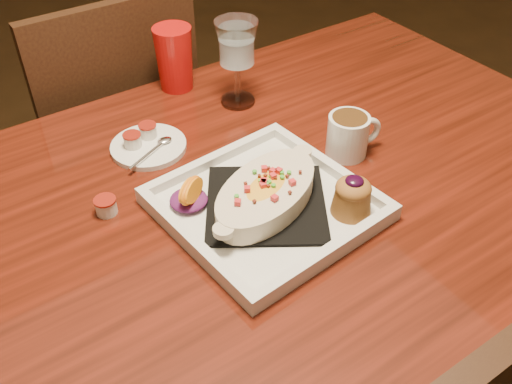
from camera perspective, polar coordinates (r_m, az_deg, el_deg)
table at (r=1.07m, az=-1.54°, el=-4.45°), size 1.50×0.90×0.75m
chair_far at (r=1.61m, az=-13.94°, el=5.10°), size 0.42×0.42×0.93m
plate at (r=0.96m, az=1.61°, el=-0.71°), size 0.35×0.35×0.08m
coffee_mug at (r=1.09m, az=9.30°, el=5.76°), size 0.11×0.08×0.08m
goblet at (r=1.20m, az=-1.94°, el=14.21°), size 0.09×0.09×0.18m
saucer at (r=1.13m, az=-10.87°, el=4.68°), size 0.15×0.15×0.10m
creamer_loose at (r=0.99m, az=-14.78°, el=-1.35°), size 0.04×0.04×0.03m
red_tumbler at (r=1.29m, az=-8.15°, el=13.08°), size 0.08×0.08×0.14m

